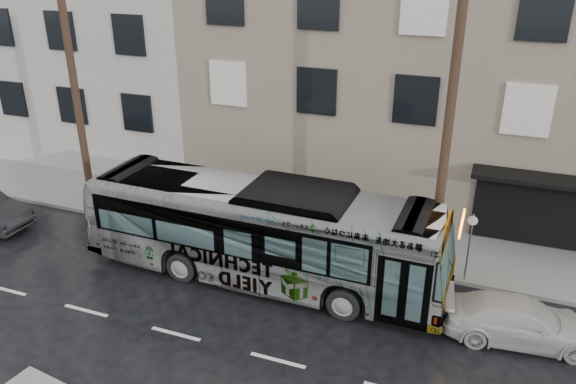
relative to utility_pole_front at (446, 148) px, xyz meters
name	(u,v)px	position (x,y,z in m)	size (l,w,h in m)	color
ground	(216,289)	(-6.50, -3.30, -4.65)	(120.00, 120.00, 0.00)	black
sidewalk	(272,224)	(-6.50, 1.60, -4.58)	(90.00, 3.60, 0.15)	gray
building_taupe	(438,62)	(-1.50, 9.40, 0.85)	(20.00, 12.00, 11.00)	gray
utility_pole_front	(446,148)	(0.00, 0.00, 0.00)	(0.30, 0.30, 9.00)	#3E291F
utility_pole_rear	(77,106)	(-14.00, 0.00, 0.00)	(0.30, 0.30, 9.00)	#3E291F
sign_post	(469,247)	(1.10, 0.00, -3.30)	(0.06, 0.06, 2.40)	slate
bus	(262,232)	(-5.37, -2.03, -2.94)	(2.88, 12.31, 3.43)	#B2B2B2
white_sedan	(520,321)	(2.79, -2.49, -4.03)	(1.75, 4.31, 1.25)	beige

